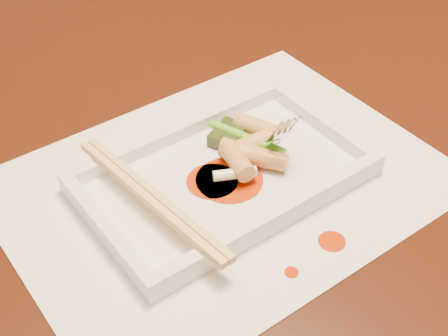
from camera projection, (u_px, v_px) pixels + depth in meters
table at (148, 210)px, 0.70m from camera, size 1.40×0.90×0.75m
placemat at (224, 183)px, 0.59m from camera, size 0.40×0.30×0.00m
sauce_splatter_a at (332, 241)px, 0.53m from camera, size 0.02×0.02×0.00m
sauce_splatter_b at (292, 272)px, 0.51m from camera, size 0.01×0.01×0.00m
plate_base at (224, 179)px, 0.59m from camera, size 0.26×0.16×0.01m
plate_rim_far at (180, 131)px, 0.62m from camera, size 0.26×0.01×0.01m
plate_rim_near at (275, 217)px, 0.53m from camera, size 0.26×0.01×0.01m
plate_rim_left at (105, 228)px, 0.52m from camera, size 0.01×0.14×0.01m
plate_rim_right at (322, 122)px, 0.63m from camera, size 0.01×0.14×0.01m
veg_piece at (228, 135)px, 0.62m from camera, size 0.05×0.04×0.01m
scallion_white at (235, 174)px, 0.57m from camera, size 0.04×0.03×0.01m
scallion_green at (247, 138)px, 0.61m from camera, size 0.04×0.08×0.01m
chopstick_a at (147, 199)px, 0.54m from camera, size 0.03×0.20×0.01m
chopstick_b at (155, 195)px, 0.54m from camera, size 0.03×0.20×0.01m
fork at (273, 76)px, 0.58m from camera, size 0.09×0.10×0.14m
sauce_blob_0 at (229, 180)px, 0.58m from camera, size 0.06×0.06×0.00m
sauce_blob_1 at (212, 181)px, 0.58m from camera, size 0.05×0.05×0.00m
rice_cake_0 at (255, 127)px, 0.62m from camera, size 0.03×0.05×0.02m
rice_cake_1 at (245, 153)px, 0.59m from camera, size 0.04×0.05×0.02m
rice_cake_2 at (237, 161)px, 0.57m from camera, size 0.03×0.05×0.02m
rice_cake_3 at (254, 144)px, 0.60m from camera, size 0.05×0.02×0.02m
rice_cake_4 at (264, 159)px, 0.59m from camera, size 0.04×0.05×0.02m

